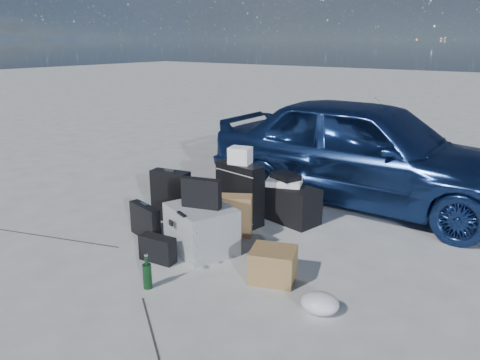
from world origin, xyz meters
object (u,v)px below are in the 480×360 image
at_px(briefcase, 145,221).
at_px(duffel_bag, 285,202).
at_px(suitcase_right, 240,193).
at_px(cardboard_box, 273,265).
at_px(green_bottle, 147,272).
at_px(car, 366,151).
at_px(suitcase_left, 171,196).
at_px(pelican_case, 201,229).

xyz_separation_m(briefcase, duffel_bag, (0.89, 1.29, 0.03)).
relative_size(suitcase_right, cardboard_box, 1.82).
xyz_separation_m(cardboard_box, green_bottle, (-0.76, -0.73, 0.01)).
distance_m(car, green_bottle, 3.18).
relative_size(suitcase_left, cardboard_box, 1.55).
xyz_separation_m(pelican_case, suitcase_left, (-0.80, 0.41, 0.06)).
bearing_deg(car, suitcase_right, 149.31).
xyz_separation_m(car, green_bottle, (-0.60, -3.08, -0.51)).
distance_m(cardboard_box, green_bottle, 1.05).
bearing_deg(suitcase_right, green_bottle, -72.60).
relative_size(pelican_case, suitcase_right, 0.92).
xyz_separation_m(suitcase_left, green_bottle, (0.91, -1.22, -0.14)).
distance_m(briefcase, suitcase_right, 1.07).
height_order(suitcase_right, duffel_bag, suitcase_right).
height_order(pelican_case, suitcase_left, suitcase_left).
relative_size(suitcase_right, green_bottle, 2.32).
bearing_deg(pelican_case, briefcase, -151.53).
height_order(briefcase, duffel_bag, duffel_bag).
relative_size(suitcase_left, duffel_bag, 0.71).
relative_size(suitcase_left, suitcase_right, 0.85).
height_order(pelican_case, cardboard_box, pelican_case).
relative_size(briefcase, duffel_bag, 0.56).
bearing_deg(duffel_bag, green_bottle, -81.57).
relative_size(car, green_bottle, 13.28).
bearing_deg(suitcase_right, duffel_bag, 55.03).
bearing_deg(briefcase, duffel_bag, 68.07).
relative_size(cardboard_box, green_bottle, 1.27).
distance_m(suitcase_left, suitcase_right, 0.78).
distance_m(briefcase, suitcase_left, 0.54).
bearing_deg(duffel_bag, briefcase, -113.16).
xyz_separation_m(car, pelican_case, (-0.71, -2.27, -0.43)).
height_order(car, cardboard_box, car).
bearing_deg(cardboard_box, suitcase_left, 163.43).
bearing_deg(cardboard_box, pelican_case, 174.59).
bearing_deg(suitcase_left, suitcase_right, 19.76).
relative_size(pelican_case, suitcase_left, 1.08).
distance_m(suitcase_right, cardboard_box, 1.37).
relative_size(car, cardboard_box, 10.42).
relative_size(briefcase, suitcase_left, 0.78).
bearing_deg(briefcase, cardboard_box, 13.28).
xyz_separation_m(pelican_case, duffel_bag, (0.22, 1.19, -0.02)).
bearing_deg(car, briefcase, 149.43).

